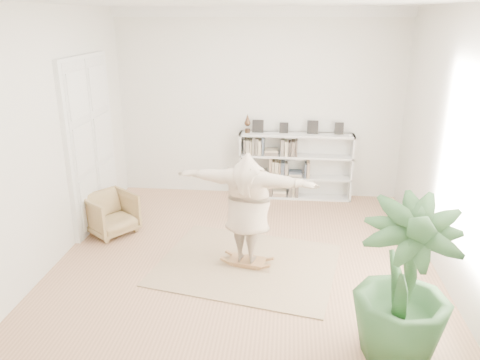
% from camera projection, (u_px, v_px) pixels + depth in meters
% --- Properties ---
extents(floor, '(6.00, 6.00, 0.00)m').
position_uv_depth(floor, '(244.00, 265.00, 6.83)').
color(floor, '#996E4F').
rests_on(floor, ground).
extents(room_shell, '(6.00, 6.00, 6.00)m').
position_uv_depth(room_shell, '(260.00, 12.00, 8.42)').
color(room_shell, silver).
rests_on(room_shell, floor).
extents(doors, '(0.09, 1.78, 2.92)m').
position_uv_depth(doors, '(91.00, 144.00, 7.85)').
color(doors, white).
rests_on(doors, floor).
extents(bookshelf, '(2.20, 0.35, 1.64)m').
position_uv_depth(bookshelf, '(295.00, 167.00, 9.19)').
color(bookshelf, silver).
rests_on(bookshelf, floor).
extents(armchair, '(1.03, 1.03, 0.68)m').
position_uv_depth(armchair, '(111.00, 214.00, 7.75)').
color(armchair, tan).
rests_on(armchair, floor).
extents(rug, '(2.85, 2.46, 0.02)m').
position_uv_depth(rug, '(247.00, 264.00, 6.82)').
color(rug, tan).
rests_on(rug, floor).
extents(rocker_board, '(0.56, 0.40, 0.11)m').
position_uv_depth(rocker_board, '(247.00, 261.00, 6.80)').
color(rocker_board, olive).
rests_on(rocker_board, rug).
extents(person, '(2.07, 0.93, 1.62)m').
position_uv_depth(person, '(248.00, 206.00, 6.51)').
color(person, '#BEA88F').
rests_on(person, rocker_board).
extents(houseplant, '(1.08, 1.08, 1.77)m').
position_uv_depth(houseplant, '(404.00, 283.00, 4.72)').
color(houseplant, '#295028').
rests_on(houseplant, floor).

